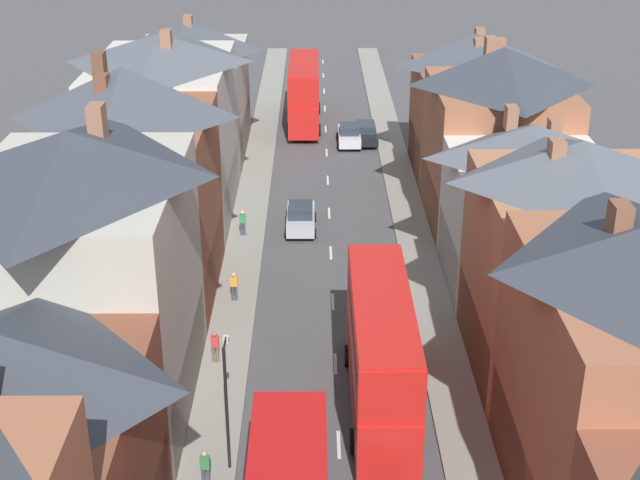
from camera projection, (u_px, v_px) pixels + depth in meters
pavement_left at (246, 238)px, 53.95m from camera, size 2.20×104.00×0.14m
pavement_right at (414, 237)px, 54.01m from camera, size 2.20×104.00×0.14m
centre_line_dashes at (331, 253)px, 52.19m from camera, size 0.14×97.80×0.01m
terrace_row_left at (90, 273)px, 36.50m from camera, size 8.00×73.47×13.79m
terrace_row_right at (597, 304)px, 35.06m from camera, size 8.00×65.60×13.42m
double_decker_bus_mid_street at (304, 92)px, 73.90m from camera, size 2.74×10.80×5.30m
double_decker_bus_far_approaching at (381, 351)px, 37.00m from camera, size 2.74×10.80×5.30m
car_parked_left_a at (349, 135)px, 69.88m from camera, size 1.90×4.06×1.67m
car_parked_right_a at (365, 132)px, 70.54m from camera, size 1.90×4.56×1.61m
car_mid_black at (301, 217)px, 54.85m from camera, size 1.90×4.13×1.70m
pedestrian_mid_left at (205, 467)px, 32.96m from camera, size 0.36×0.22×1.61m
pedestrian_mid_right at (215, 345)px, 40.79m from camera, size 0.36×0.22×1.61m
pedestrian_far_left at (234, 285)px, 46.23m from camera, size 0.36×0.22×1.61m
pedestrian_far_right at (243, 222)px, 53.77m from camera, size 0.36×0.22×1.61m
street_lamp at (227, 398)px, 33.18m from camera, size 0.20×1.12×5.50m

